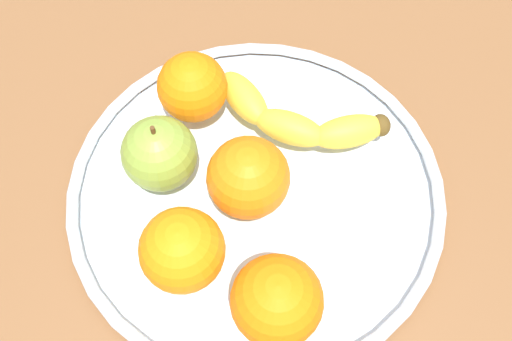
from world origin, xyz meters
The scene contains 8 objects.
ground_plane centered at (0.00, 0.00, -2.00)cm, with size 159.79×159.79×4.00cm, color brown.
fruit_bowl centered at (0.00, 0.00, 0.92)cm, with size 38.28×38.28×1.80cm.
banana centered at (3.16, 7.46, 3.49)cm, with size 19.73×9.54×3.39cm.
apple centered at (-9.43, 0.28, 5.52)cm, with size 7.43×7.43×8.23cm.
orange_center centered at (-7.98, 8.38, 5.47)cm, with size 7.35×7.35×7.35cm, color orange.
orange_front_left centered at (-5.08, -9.40, 5.65)cm, with size 7.70×7.70×7.70cm, color orange.
orange_back_left centered at (-0.51, -1.42, 5.77)cm, with size 7.94×7.94×7.94cm, color orange.
orange_front_right centered at (3.75, -12.63, 5.77)cm, with size 7.95×7.95×7.95cm, color orange.
Camera 1 is at (4.24, -26.91, 53.05)cm, focal length 40.47 mm.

